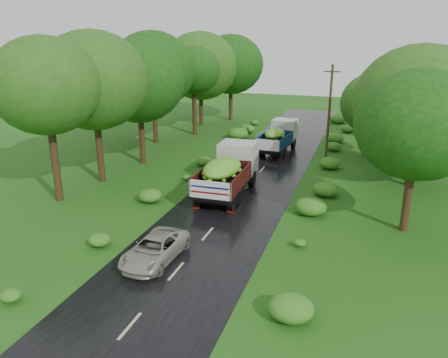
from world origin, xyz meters
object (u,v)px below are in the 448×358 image
at_px(truck_far, 279,136).
at_px(utility_pole, 329,111).
at_px(car, 155,249).
at_px(truck_near, 229,169).

bearing_deg(truck_far, utility_pole, -0.50).
relative_size(truck_far, car, 1.52).
height_order(car, utility_pole, utility_pole).
bearing_deg(utility_pole, truck_near, -115.81).
relative_size(truck_far, utility_pole, 0.82).
bearing_deg(car, truck_near, 89.32).
bearing_deg(truck_near, car, -94.14).
distance_m(truck_far, utility_pole, 4.90).
height_order(truck_near, car, truck_near).
bearing_deg(truck_far, car, -88.97).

